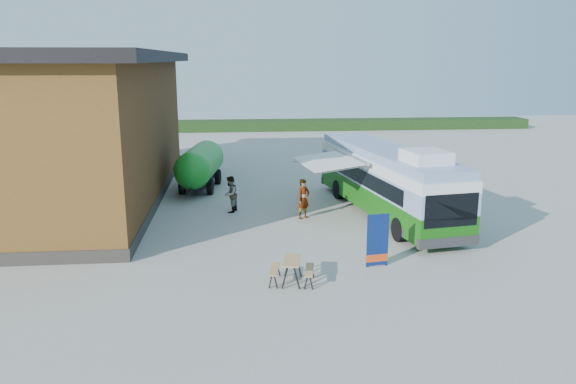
{
  "coord_description": "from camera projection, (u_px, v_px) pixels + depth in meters",
  "views": [
    {
      "loc": [
        -2.59,
        -19.54,
        7.14
      ],
      "look_at": [
        -0.31,
        4.5,
        1.4
      ],
      "focal_mm": 35.0,
      "sensor_mm": 36.0,
      "label": 1
    }
  ],
  "objects": [
    {
      "name": "hedge",
      "position": [
        337.0,
        124.0,
        58.24
      ],
      "size": [
        40.0,
        3.0,
        1.0
      ],
      "primitive_type": "cube",
      "color": "#264419",
      "rests_on": "ground"
    },
    {
      "name": "bus",
      "position": [
        386.0,
        179.0,
        26.03
      ],
      "size": [
        4.31,
        12.0,
        3.61
      ],
      "rotation": [
        0.0,
        0.0,
        0.16
      ],
      "color": "#1D7613",
      "rests_on": "ground"
    },
    {
      "name": "banner",
      "position": [
        377.0,
        245.0,
        19.65
      ],
      "size": [
        0.83,
        0.27,
        1.91
      ],
      "rotation": [
        0.0,
        0.0,
        0.16
      ],
      "color": "navy",
      "rests_on": "ground"
    },
    {
      "name": "picnic_table",
      "position": [
        292.0,
        266.0,
        18.24
      ],
      "size": [
        1.58,
        1.46,
        0.79
      ],
      "rotation": [
        0.0,
        0.0,
        -0.17
      ],
      "color": "tan",
      "rests_on": "ground"
    },
    {
      "name": "person_b",
      "position": [
        230.0,
        194.0,
        26.64
      ],
      "size": [
        0.91,
        1.02,
        1.74
      ],
      "primitive_type": "imported",
      "rotation": [
        0.0,
        0.0,
        -1.92
      ],
      "color": "#999999",
      "rests_on": "ground"
    },
    {
      "name": "barn",
      "position": [
        80.0,
        130.0,
        28.71
      ],
      "size": [
        9.6,
        21.2,
        7.5
      ],
      "color": "brown",
      "rests_on": "ground"
    },
    {
      "name": "awning",
      "position": [
        331.0,
        159.0,
        25.92
      ],
      "size": [
        3.02,
        4.26,
        0.5
      ],
      "rotation": [
        0.0,
        0.0,
        0.16
      ],
      "color": "white",
      "rests_on": "ground"
    },
    {
      "name": "person_a",
      "position": [
        304.0,
        199.0,
        25.58
      ],
      "size": [
        0.8,
        0.75,
        1.84
      ],
      "primitive_type": "imported",
      "rotation": [
        0.0,
        0.0,
        0.63
      ],
      "color": "#999999",
      "rests_on": "ground"
    },
    {
      "name": "slurry_tanker",
      "position": [
        200.0,
        164.0,
        31.29
      ],
      "size": [
        2.52,
        6.57,
        2.44
      ],
      "rotation": [
        0.0,
        0.0,
        -0.13
      ],
      "color": "#1B9526",
      "rests_on": "ground"
    },
    {
      "name": "ground",
      "position": [
        308.0,
        256.0,
        20.81
      ],
      "size": [
        100.0,
        100.0,
        0.0
      ],
      "primitive_type": "plane",
      "color": "#BCB7AD",
      "rests_on": "ground"
    }
  ]
}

